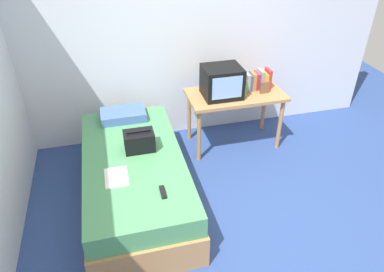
# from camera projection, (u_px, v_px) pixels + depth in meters

# --- Properties ---
(ground_plane) EXTENTS (8.00, 8.00, 0.00)m
(ground_plane) POSITION_uv_depth(u_px,v_px,m) (234.00, 235.00, 3.41)
(ground_plane) COLOR #2D4784
(wall_back) EXTENTS (5.20, 0.10, 2.60)m
(wall_back) POSITION_uv_depth(u_px,v_px,m) (184.00, 36.00, 4.31)
(wall_back) COLOR silver
(wall_back) RESTS_ON ground
(bed) EXTENTS (1.00, 2.00, 0.56)m
(bed) POSITION_uv_depth(u_px,v_px,m) (135.00, 179.00, 3.67)
(bed) COLOR #B27F4C
(bed) RESTS_ON ground
(desk) EXTENTS (1.16, 0.60, 0.72)m
(desk) POSITION_uv_depth(u_px,v_px,m) (235.00, 100.00, 4.36)
(desk) COLOR #B27F4C
(desk) RESTS_ON ground
(tv) EXTENTS (0.44, 0.39, 0.36)m
(tv) POSITION_uv_depth(u_px,v_px,m) (222.00, 82.00, 4.16)
(tv) COLOR black
(tv) RESTS_ON desk
(water_bottle) EXTENTS (0.06, 0.06, 0.19)m
(water_bottle) POSITION_uv_depth(u_px,v_px,m) (244.00, 89.00, 4.19)
(water_bottle) COLOR green
(water_bottle) RESTS_ON desk
(book_row) EXTENTS (0.32, 0.16, 0.24)m
(book_row) POSITION_uv_depth(u_px,v_px,m) (257.00, 80.00, 4.37)
(book_row) COLOR gray
(book_row) RESTS_ON desk
(picture_frame) EXTENTS (0.11, 0.02, 0.15)m
(picture_frame) POSITION_uv_depth(u_px,v_px,m) (265.00, 88.00, 4.28)
(picture_frame) COLOR brown
(picture_frame) RESTS_ON desk
(pillow) EXTENTS (0.50, 0.31, 0.10)m
(pillow) POSITION_uv_depth(u_px,v_px,m) (123.00, 115.00, 4.11)
(pillow) COLOR #4766AD
(pillow) RESTS_ON bed
(handbag) EXTENTS (0.30, 0.20, 0.22)m
(handbag) POSITION_uv_depth(u_px,v_px,m) (139.00, 141.00, 3.57)
(handbag) COLOR black
(handbag) RESTS_ON bed
(magazine) EXTENTS (0.21, 0.29, 0.01)m
(magazine) POSITION_uv_depth(u_px,v_px,m) (116.00, 177.00, 3.26)
(magazine) COLOR white
(magazine) RESTS_ON bed
(remote_dark) EXTENTS (0.04, 0.16, 0.02)m
(remote_dark) POSITION_uv_depth(u_px,v_px,m) (163.00, 192.00, 3.08)
(remote_dark) COLOR black
(remote_dark) RESTS_ON bed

